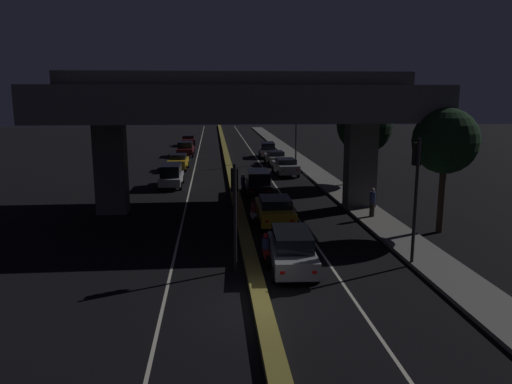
# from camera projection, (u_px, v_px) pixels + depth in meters

# --- Properties ---
(ground_plane) EXTENTS (200.00, 200.00, 0.00)m
(ground_plane) POSITION_uv_depth(u_px,v_px,m) (262.00, 310.00, 17.13)
(ground_plane) COLOR black
(lane_line_left_inner) EXTENTS (0.12, 126.00, 0.00)m
(lane_line_left_inner) POSITION_uv_depth(u_px,v_px,m) (195.00, 166.00, 51.04)
(lane_line_left_inner) COLOR beige
(lane_line_left_inner) RESTS_ON ground_plane
(lane_line_right_inner) EXTENTS (0.12, 126.00, 0.00)m
(lane_line_right_inner) POSITION_uv_depth(u_px,v_px,m) (261.00, 165.00, 51.62)
(lane_line_right_inner) COLOR beige
(lane_line_right_inner) RESTS_ON ground_plane
(median_divider) EXTENTS (0.64, 126.00, 0.28)m
(median_divider) POSITION_uv_depth(u_px,v_px,m) (228.00, 164.00, 51.31)
(median_divider) COLOR olive
(median_divider) RESTS_ON ground_plane
(sidewalk_right) EXTENTS (2.17, 126.00, 0.17)m
(sidewalk_right) POSITION_uv_depth(u_px,v_px,m) (318.00, 174.00, 45.15)
(sidewalk_right) COLOR slate
(sidewalk_right) RESTS_ON ground_plane
(elevated_overpass) EXTENTS (21.95, 12.16, 8.63)m
(elevated_overpass) POSITION_uv_depth(u_px,v_px,m) (238.00, 105.00, 30.47)
(elevated_overpass) COLOR #5B5956
(elevated_overpass) RESTS_ON ground_plane
(traffic_light_left_of_median) EXTENTS (0.30, 0.49, 4.52)m
(traffic_light_left_of_median) POSITION_uv_depth(u_px,v_px,m) (235.00, 198.00, 20.38)
(traffic_light_left_of_median) COLOR black
(traffic_light_left_of_median) RESTS_ON ground_plane
(traffic_light_right_of_median) EXTENTS (0.30, 0.49, 5.50)m
(traffic_light_right_of_median) POSITION_uv_depth(u_px,v_px,m) (416.00, 180.00, 20.90)
(traffic_light_right_of_median) COLOR black
(traffic_light_right_of_median) RESTS_ON ground_plane
(street_lamp) EXTENTS (2.13, 0.32, 7.65)m
(street_lamp) POSITION_uv_depth(u_px,v_px,m) (293.00, 120.00, 52.55)
(street_lamp) COLOR #2D2D30
(street_lamp) RESTS_ON ground_plane
(car_silver_lead) EXTENTS (2.07, 4.74, 1.66)m
(car_silver_lead) POSITION_uv_depth(u_px,v_px,m) (292.00, 249.00, 20.94)
(car_silver_lead) COLOR gray
(car_silver_lead) RESTS_ON ground_plane
(car_taxi_yellow_second) EXTENTS (2.10, 4.76, 1.57)m
(car_taxi_yellow_second) POSITION_uv_depth(u_px,v_px,m) (275.00, 210.00, 28.24)
(car_taxi_yellow_second) COLOR gold
(car_taxi_yellow_second) RESTS_ON ground_plane
(car_black_third) EXTENTS (2.01, 4.47, 1.71)m
(car_black_third) POSITION_uv_depth(u_px,v_px,m) (258.00, 182.00, 36.71)
(car_black_third) COLOR black
(car_black_third) RESTS_ON ground_plane
(car_silver_fourth) EXTENTS (2.15, 4.52, 1.53)m
(car_silver_fourth) POSITION_uv_depth(u_px,v_px,m) (285.00, 166.00, 45.14)
(car_silver_fourth) COLOR gray
(car_silver_fourth) RESTS_ON ground_plane
(car_silver_fifth) EXTENTS (2.07, 4.35, 1.42)m
(car_silver_fifth) POSITION_uv_depth(u_px,v_px,m) (275.00, 157.00, 51.92)
(car_silver_fifth) COLOR gray
(car_silver_fifth) RESTS_ON ground_plane
(car_silver_sixth) EXTENTS (2.06, 4.29, 1.72)m
(car_silver_sixth) POSITION_uv_depth(u_px,v_px,m) (267.00, 149.00, 57.81)
(car_silver_sixth) COLOR gray
(car_silver_sixth) RESTS_ON ground_plane
(car_white_lead_oncoming) EXTENTS (1.84, 4.51, 1.83)m
(car_white_lead_oncoming) POSITION_uv_depth(u_px,v_px,m) (171.00, 175.00, 39.47)
(car_white_lead_oncoming) COLOR silver
(car_white_lead_oncoming) RESTS_ON ground_plane
(car_taxi_yellow_second_oncoming) EXTENTS (2.02, 4.11, 1.52)m
(car_taxi_yellow_second_oncoming) POSITION_uv_depth(u_px,v_px,m) (178.00, 162.00, 48.29)
(car_taxi_yellow_second_oncoming) COLOR gold
(car_taxi_yellow_second_oncoming) RESTS_ON ground_plane
(car_dark_red_third_oncoming) EXTENTS (2.05, 4.70, 1.70)m
(car_dark_red_third_oncoming) POSITION_uv_depth(u_px,v_px,m) (185.00, 148.00, 59.05)
(car_dark_red_third_oncoming) COLOR #591414
(car_dark_red_third_oncoming) RESTS_ON ground_plane
(car_dark_red_fourth_oncoming) EXTENTS (2.11, 4.05, 1.42)m
(car_dark_red_fourth_oncoming) POSITION_uv_depth(u_px,v_px,m) (188.00, 140.00, 70.76)
(car_dark_red_fourth_oncoming) COLOR #591414
(car_dark_red_fourth_oncoming) RESTS_ON ground_plane
(motorcycle_red_filtering_near) EXTENTS (0.32, 1.91, 1.38)m
(motorcycle_red_filtering_near) POSITION_uv_depth(u_px,v_px,m) (266.00, 251.00, 21.65)
(motorcycle_red_filtering_near) COLOR black
(motorcycle_red_filtering_near) RESTS_ON ground_plane
(motorcycle_white_filtering_mid) EXTENTS (0.34, 1.75, 1.47)m
(motorcycle_white_filtering_mid) POSITION_uv_depth(u_px,v_px,m) (254.00, 213.00, 28.41)
(motorcycle_white_filtering_mid) COLOR black
(motorcycle_white_filtering_mid) RESTS_ON ground_plane
(motorcycle_blue_filtering_far) EXTENTS (0.34, 1.91, 1.49)m
(motorcycle_blue_filtering_far) POSITION_uv_depth(u_px,v_px,m) (243.00, 185.00, 36.75)
(motorcycle_blue_filtering_far) COLOR black
(motorcycle_blue_filtering_far) RESTS_ON ground_plane
(pedestrian_on_sidewalk) EXTENTS (0.35, 0.35, 1.70)m
(pedestrian_on_sidewalk) POSITION_uv_depth(u_px,v_px,m) (372.00, 202.00, 29.28)
(pedestrian_on_sidewalk) COLOR #2D261E
(pedestrian_on_sidewalk) RESTS_ON sidewalk_right
(roadside_tree_kerbside_near) EXTENTS (3.42, 3.42, 6.60)m
(roadside_tree_kerbside_near) POSITION_uv_depth(u_px,v_px,m) (445.00, 141.00, 25.75)
(roadside_tree_kerbside_near) COLOR #38281C
(roadside_tree_kerbside_near) RESTS_ON ground_plane
(roadside_tree_kerbside_mid) EXTENTS (4.42, 4.42, 6.99)m
(roadside_tree_kerbside_mid) POSITION_uv_depth(u_px,v_px,m) (365.00, 126.00, 39.66)
(roadside_tree_kerbside_mid) COLOR #38281C
(roadside_tree_kerbside_mid) RESTS_ON ground_plane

